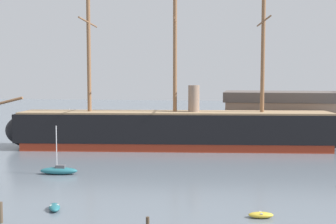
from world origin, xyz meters
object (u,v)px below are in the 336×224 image
tall_ship (175,129)px  dinghy_foreground_right (261,215)px  dinghy_foreground_left (54,207)px  sailboat_mid_left (59,170)px  mooring_piling_left_pair (1,212)px  sailboat_far_left (69,136)px

tall_ship → dinghy_foreground_right: size_ratio=28.31×
tall_ship → dinghy_foreground_left: bearing=-98.2°
tall_ship → dinghy_foreground_right: tall_ship is taller
dinghy_foreground_right → sailboat_mid_left: sailboat_mid_left is taller
tall_ship → dinghy_foreground_left: tall_ship is taller
mooring_piling_left_pair → sailboat_mid_left: bearing=99.5°
dinghy_foreground_left → sailboat_mid_left: size_ratio=0.40×
dinghy_foreground_right → sailboat_far_left: sailboat_far_left is taller
tall_ship → sailboat_far_left: 23.98m
tall_ship → sailboat_mid_left: (-10.73, -21.37, -2.75)m
dinghy_foreground_right → sailboat_mid_left: (-23.59, 12.38, 0.25)m
dinghy_foreground_left → dinghy_foreground_right: size_ratio=1.09×
sailboat_far_left → tall_ship: bearing=-20.7°
dinghy_foreground_left → mooring_piling_left_pair: size_ratio=1.41×
dinghy_foreground_right → mooring_piling_left_pair: bearing=-166.4°
tall_ship → sailboat_mid_left: 24.07m
dinghy_foreground_right → sailboat_mid_left: bearing=152.3°
tall_ship → dinghy_foreground_left: (-5.01, -34.87, -2.99)m
dinghy_foreground_left → sailboat_far_left: 46.61m
dinghy_foreground_left → mooring_piling_left_pair: mooring_piling_left_pair is taller
tall_ship → sailboat_mid_left: size_ratio=10.44×
dinghy_foreground_right → sailboat_mid_left: size_ratio=0.37×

